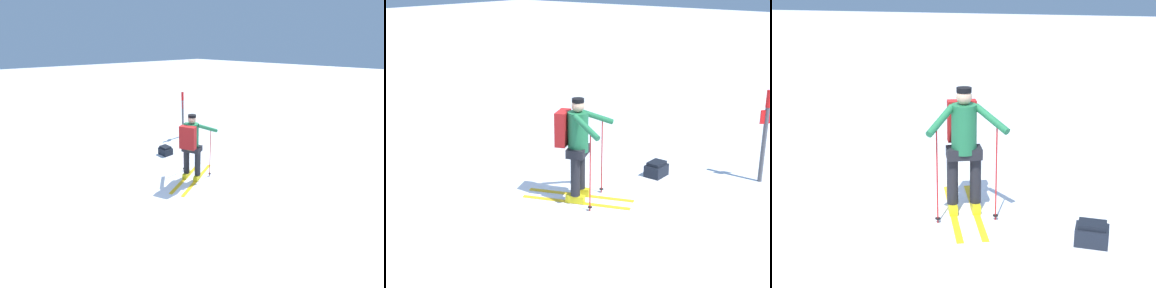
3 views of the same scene
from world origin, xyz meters
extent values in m
plane|color=white|center=(0.00, 0.00, 0.00)|extent=(80.00, 80.00, 0.00)
cube|color=gold|center=(0.47, -0.12, 0.01)|extent=(0.77, 1.69, 0.01)
cube|color=yellow|center=(0.47, -0.12, 0.07)|extent=(0.22, 0.32, 0.12)
cylinder|color=black|center=(0.47, -0.12, 0.48)|extent=(0.15, 0.15, 0.70)
cube|color=gold|center=(0.19, -0.24, 0.01)|extent=(0.77, 1.69, 0.01)
cube|color=yellow|center=(0.19, -0.24, 0.07)|extent=(0.22, 0.32, 0.12)
cylinder|color=black|center=(0.19, -0.24, 0.48)|extent=(0.15, 0.15, 0.70)
cube|color=black|center=(0.33, -0.18, 0.83)|extent=(0.53, 0.43, 0.14)
cylinder|color=#1E663D|center=(0.33, -0.18, 1.15)|extent=(0.33, 0.33, 0.64)
sphere|color=tan|center=(0.33, -0.18, 1.57)|extent=(0.20, 0.20, 0.20)
cylinder|color=black|center=(0.33, -0.18, 1.65)|extent=(0.19, 0.19, 0.06)
cube|color=maroon|center=(0.24, 0.05, 1.19)|extent=(0.41, 0.30, 0.55)
cylinder|color=red|center=(0.79, -0.32, 0.64)|extent=(0.02, 0.02, 1.29)
cylinder|color=black|center=(0.79, -0.32, 0.06)|extent=(0.07, 0.07, 0.01)
cylinder|color=#1E663D|center=(0.71, -0.27, 1.33)|extent=(0.54, 0.38, 0.30)
cylinder|color=red|center=(0.11, -0.60, 0.64)|extent=(0.02, 0.02, 1.29)
cylinder|color=black|center=(0.11, -0.60, 0.06)|extent=(0.07, 0.07, 0.01)
cylinder|color=#1E663D|center=(0.13, -0.51, 1.33)|extent=(0.22, 0.58, 0.30)
cube|color=black|center=(2.01, -0.65, 0.11)|extent=(0.39, 0.30, 0.21)
cube|color=black|center=(2.01, -0.65, 0.24)|extent=(0.32, 0.24, 0.06)
cylinder|color=#4C4C51|center=(2.93, -2.21, 0.82)|extent=(0.08, 0.08, 1.64)
cylinder|color=red|center=(2.93, -2.21, 1.49)|extent=(0.09, 0.09, 0.30)
cube|color=red|center=(2.93, -2.21, 1.18)|extent=(0.20, 0.17, 0.24)
camera|label=1|loc=(-3.88, 3.86, 3.23)|focal=24.00mm
camera|label=2|loc=(-5.89, -5.17, 3.59)|focal=50.00mm
camera|label=3|loc=(2.09, -6.48, 2.98)|focal=50.00mm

